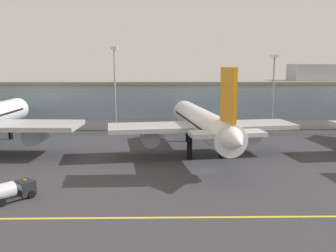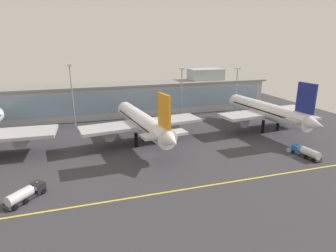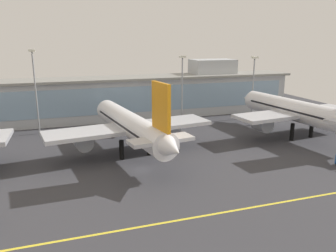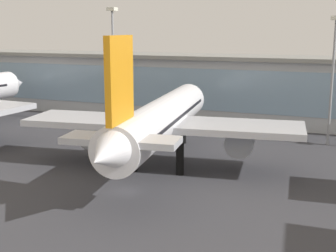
{
  "view_description": "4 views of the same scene",
  "coord_description": "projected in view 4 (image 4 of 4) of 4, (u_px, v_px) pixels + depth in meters",
  "views": [
    {
      "loc": [
        -8.77,
        -68.39,
        19.97
      ],
      "look_at": [
        -7.4,
        11.57,
        6.5
      ],
      "focal_mm": 40.19,
      "sensor_mm": 36.0,
      "label": 1
    },
    {
      "loc": [
        -18.23,
        -75.63,
        32.59
      ],
      "look_at": [
        7.92,
        8.66,
        5.8
      ],
      "focal_mm": 30.04,
      "sensor_mm": 36.0,
      "label": 2
    },
    {
      "loc": [
        -16.3,
        -66.13,
        27.21
      ],
      "look_at": [
        9.51,
        11.44,
        6.09
      ],
      "focal_mm": 36.3,
      "sensor_mm": 36.0,
      "label": 3
    },
    {
      "loc": [
        25.51,
        -48.82,
        19.8
      ],
      "look_at": [
        1.14,
        11.07,
        6.28
      ],
      "focal_mm": 49.22,
      "sensor_mm": 36.0,
      "label": 4
    }
  ],
  "objects": [
    {
      "name": "ground_plane",
      "position": [
        126.0,
        191.0,
        57.73
      ],
      "size": [
        188.84,
        188.84,
        0.0
      ],
      "primitive_type": "plane",
      "color": "#38383D"
    },
    {
      "name": "terminal_building",
      "position": [
        236.0,
        87.0,
        100.34
      ],
      "size": [
        137.89,
        14.0,
        19.61
      ],
      "color": "#ADB2B7",
      "rests_on": "ground"
    },
    {
      "name": "apron_light_mast_east",
      "position": [
        333.0,
        61.0,
        77.87
      ],
      "size": [
        1.8,
        1.8,
        22.12
      ],
      "color": "gray",
      "rests_on": "ground"
    },
    {
      "name": "airliner_near_right",
      "position": [
        161.0,
        120.0,
        66.37
      ],
      "size": [
        41.13,
        48.87,
        19.26
      ],
      "rotation": [
        0.0,
        0.0,
        1.71
      ],
      "color": "black",
      "rests_on": "ground"
    },
    {
      "name": "apron_light_mast_centre",
      "position": [
        113.0,
        49.0,
        95.98
      ],
      "size": [
        1.8,
        1.8,
        24.34
      ],
      "color": "gray",
      "rests_on": "ground"
    }
  ]
}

